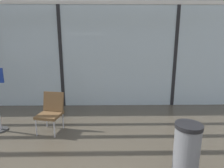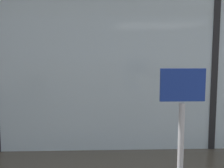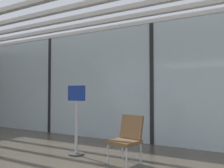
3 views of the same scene
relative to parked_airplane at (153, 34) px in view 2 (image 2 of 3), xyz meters
The scene contains 4 objects.
glass_curtain_wall 4.51m from the parked_airplane, 88.19° to the right, with size 14.00×0.08×3.05m, color silver.
window_mullion_1 4.51m from the parked_airplane, 88.19° to the right, with size 0.10×0.12×3.05m, color black.
parked_airplane is the anchor object (origin of this frame).
info_sign 6.44m from the parked_airplane, 98.18° to the right, with size 0.44×0.32×1.44m.
Camera 2 is at (-1.81, 0.90, 1.59)m, focal length 43.16 mm.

